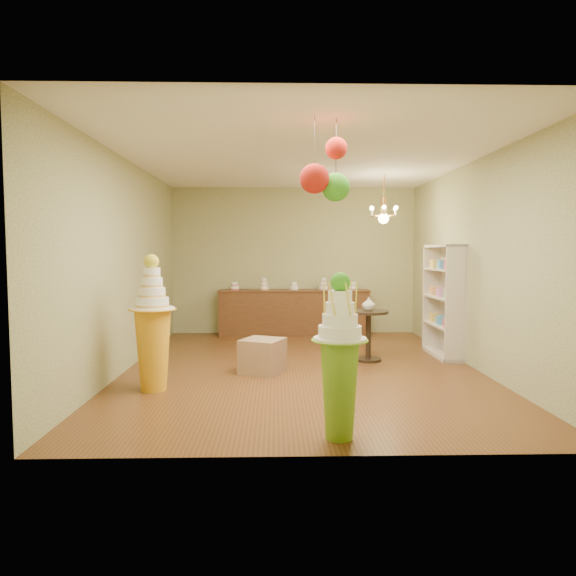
{
  "coord_description": "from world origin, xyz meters",
  "views": [
    {
      "loc": [
        -0.38,
        -7.36,
        1.68
      ],
      "look_at": [
        -0.19,
        0.0,
        1.16
      ],
      "focal_mm": 32.0,
      "sensor_mm": 36.0,
      "label": 1
    }
  ],
  "objects_px": {
    "sideboard": "(294,312)",
    "round_table": "(368,328)",
    "pedestal_green": "(340,368)",
    "pedestal_orange": "(153,337)"
  },
  "relations": [
    {
      "from": "sideboard",
      "to": "round_table",
      "type": "relative_size",
      "value": 3.89
    },
    {
      "from": "pedestal_green",
      "to": "pedestal_orange",
      "type": "height_order",
      "value": "pedestal_orange"
    },
    {
      "from": "sideboard",
      "to": "pedestal_orange",
      "type": "bearing_deg",
      "value": -114.17
    },
    {
      "from": "sideboard",
      "to": "round_table",
      "type": "distance_m",
      "value": 2.73
    },
    {
      "from": "pedestal_green",
      "to": "sideboard",
      "type": "xyz_separation_m",
      "value": [
        -0.2,
        5.82,
        -0.17
      ]
    },
    {
      "from": "sideboard",
      "to": "pedestal_green",
      "type": "bearing_deg",
      "value": -88.06
    },
    {
      "from": "pedestal_green",
      "to": "sideboard",
      "type": "bearing_deg",
      "value": 91.94
    },
    {
      "from": "round_table",
      "to": "pedestal_orange",
      "type": "bearing_deg",
      "value": -150.87
    },
    {
      "from": "pedestal_green",
      "to": "pedestal_orange",
      "type": "distance_m",
      "value": 2.65
    },
    {
      "from": "pedestal_green",
      "to": "round_table",
      "type": "height_order",
      "value": "pedestal_green"
    }
  ]
}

